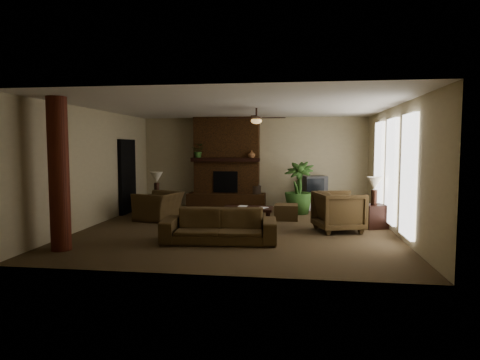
# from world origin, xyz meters

# --- Properties ---
(room_shell) EXTENTS (7.00, 7.00, 7.00)m
(room_shell) POSITION_xyz_m (0.00, 0.00, 1.40)
(room_shell) COLOR #503E28
(room_shell) RESTS_ON ground
(fireplace) EXTENTS (2.40, 0.70, 2.80)m
(fireplace) POSITION_xyz_m (-0.80, 3.22, 1.16)
(fireplace) COLOR #502E15
(fireplace) RESTS_ON ground
(windows) EXTENTS (0.08, 3.65, 2.35)m
(windows) POSITION_xyz_m (3.45, 0.20, 1.35)
(windows) COLOR white
(windows) RESTS_ON ground
(log_column) EXTENTS (0.36, 0.36, 2.80)m
(log_column) POSITION_xyz_m (-2.95, -2.40, 1.40)
(log_column) COLOR #5D2417
(log_column) RESTS_ON ground
(doorway) EXTENTS (0.10, 1.00, 2.10)m
(doorway) POSITION_xyz_m (-3.44, 1.80, 1.05)
(doorway) COLOR black
(doorway) RESTS_ON ground
(ceiling_fan) EXTENTS (1.35, 1.35, 0.37)m
(ceiling_fan) POSITION_xyz_m (0.40, 0.30, 2.53)
(ceiling_fan) COLOR black
(ceiling_fan) RESTS_ON ceiling
(sofa) EXTENTS (2.30, 0.84, 0.88)m
(sofa) POSITION_xyz_m (-0.17, -1.40, 0.44)
(sofa) COLOR #4C3A20
(sofa) RESTS_ON ground
(armchair_left) EXTENTS (0.95, 1.23, 0.96)m
(armchair_left) POSITION_xyz_m (-2.20, 0.86, 0.48)
(armchair_left) COLOR #4C3A20
(armchair_left) RESTS_ON ground
(armchair_right) EXTENTS (1.15, 1.19, 0.99)m
(armchair_right) POSITION_xyz_m (2.30, -0.01, 0.50)
(armchair_right) COLOR #4C3A20
(armchair_right) RESTS_ON ground
(coffee_table) EXTENTS (1.20, 0.70, 0.43)m
(coffee_table) POSITION_xyz_m (0.18, 0.46, 0.37)
(coffee_table) COLOR black
(coffee_table) RESTS_ON ground
(ottoman) EXTENTS (0.60, 0.60, 0.40)m
(ottoman) POSITION_xyz_m (1.09, 1.31, 0.20)
(ottoman) COLOR #4C3A20
(ottoman) RESTS_ON ground
(tv_stand) EXTENTS (0.98, 0.80, 0.50)m
(tv_stand) POSITION_xyz_m (1.95, 3.15, 0.25)
(tv_stand) COLOR #B7B8BA
(tv_stand) RESTS_ON ground
(tv) EXTENTS (0.75, 0.66, 0.52)m
(tv) POSITION_xyz_m (1.91, 3.14, 0.76)
(tv) COLOR #343436
(tv) RESTS_ON tv_stand
(floor_vase) EXTENTS (0.34, 0.34, 0.77)m
(floor_vase) POSITION_xyz_m (0.11, 3.15, 0.43)
(floor_vase) COLOR #2F231A
(floor_vase) RESTS_ON ground
(floor_plant) EXTENTS (1.23, 1.65, 0.82)m
(floor_plant) POSITION_xyz_m (1.42, 2.34, 0.41)
(floor_plant) COLOR #315722
(floor_plant) RESTS_ON ground
(side_table_left) EXTENTS (0.64, 0.64, 0.55)m
(side_table_left) POSITION_xyz_m (-2.52, 1.62, 0.28)
(side_table_left) COLOR black
(side_table_left) RESTS_ON ground
(lamp_left) EXTENTS (0.36, 0.36, 0.65)m
(lamp_left) POSITION_xyz_m (-2.49, 1.57, 1.00)
(lamp_left) COLOR black
(lamp_left) RESTS_ON side_table_left
(side_table_right) EXTENTS (0.64, 0.64, 0.55)m
(side_table_right) POSITION_xyz_m (3.15, 0.50, 0.28)
(side_table_right) COLOR black
(side_table_right) RESTS_ON ground
(lamp_right) EXTENTS (0.46, 0.46, 0.65)m
(lamp_right) POSITION_xyz_m (3.14, 0.47, 1.00)
(lamp_right) COLOR black
(lamp_right) RESTS_ON side_table_right
(mantel_plant) EXTENTS (0.40, 0.44, 0.33)m
(mantel_plant) POSITION_xyz_m (-1.64, 2.99, 1.72)
(mantel_plant) COLOR #315722
(mantel_plant) RESTS_ON fireplace
(mantel_vase) EXTENTS (0.25, 0.26, 0.22)m
(mantel_vase) POSITION_xyz_m (0.01, 2.92, 1.67)
(mantel_vase) COLOR brown
(mantel_vase) RESTS_ON fireplace
(book_a) EXTENTS (0.22, 0.05, 0.29)m
(book_a) POSITION_xyz_m (-0.06, 0.51, 0.57)
(book_a) COLOR #999999
(book_a) RESTS_ON coffee_table
(book_b) EXTENTS (0.20, 0.11, 0.29)m
(book_b) POSITION_xyz_m (0.44, 0.36, 0.58)
(book_b) COLOR #999999
(book_b) RESTS_ON coffee_table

